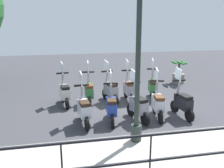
# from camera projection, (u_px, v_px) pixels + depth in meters

# --- Properties ---
(ground_plane) EXTENTS (28.00, 28.00, 0.00)m
(ground_plane) POSITION_uv_depth(u_px,v_px,m) (128.00, 110.00, 8.50)
(ground_plane) COLOR #38383D
(promenade_walkway) EXTENTS (2.20, 20.00, 0.15)m
(promenade_walkway) POSITION_uv_depth(u_px,v_px,m) (164.00, 157.00, 5.50)
(promenade_walkway) COLOR #A39E93
(promenade_walkway) RESTS_ON ground_plane
(fence_railing) EXTENTS (0.04, 16.03, 1.07)m
(fence_railing) POSITION_uv_depth(u_px,v_px,m) (191.00, 147.00, 4.29)
(fence_railing) COLOR black
(fence_railing) RESTS_ON promenade_walkway
(lamp_post_near) EXTENTS (0.26, 0.90, 4.56)m
(lamp_post_near) POSITION_uv_depth(u_px,v_px,m) (138.00, 58.00, 5.59)
(lamp_post_near) COLOR #232D28
(lamp_post_near) RESTS_ON promenade_walkway
(potted_palm) EXTENTS (1.06, 0.66, 1.05)m
(potted_palm) POSITION_uv_depth(u_px,v_px,m) (179.00, 74.00, 11.96)
(potted_palm) COLOR slate
(potted_palm) RESTS_ON ground_plane
(scooter_near_0) EXTENTS (1.23, 0.44, 1.54)m
(scooter_near_0) POSITION_uv_depth(u_px,v_px,m) (182.00, 102.00, 7.81)
(scooter_near_0) COLOR black
(scooter_near_0) RESTS_ON ground_plane
(scooter_near_1) EXTENTS (1.23, 0.46, 1.54)m
(scooter_near_1) POSITION_uv_depth(u_px,v_px,m) (158.00, 103.00, 7.73)
(scooter_near_1) COLOR black
(scooter_near_1) RESTS_ON ground_plane
(scooter_near_2) EXTENTS (1.21, 0.52, 1.54)m
(scooter_near_2) POSITION_uv_depth(u_px,v_px,m) (138.00, 106.00, 7.53)
(scooter_near_2) COLOR black
(scooter_near_2) RESTS_ON ground_plane
(scooter_near_3) EXTENTS (1.23, 0.44, 1.54)m
(scooter_near_3) POSITION_uv_depth(u_px,v_px,m) (111.00, 107.00, 7.43)
(scooter_near_3) COLOR black
(scooter_near_3) RESTS_ON ground_plane
(scooter_near_4) EXTENTS (1.23, 0.44, 1.54)m
(scooter_near_4) POSITION_uv_depth(u_px,v_px,m) (84.00, 109.00, 7.24)
(scooter_near_4) COLOR black
(scooter_near_4) RESTS_ON ground_plane
(scooter_far_0) EXTENTS (1.21, 0.51, 1.54)m
(scooter_far_0) POSITION_uv_depth(u_px,v_px,m) (153.00, 87.00, 9.55)
(scooter_far_0) COLOR black
(scooter_far_0) RESTS_ON ground_plane
(scooter_far_1) EXTENTS (1.23, 0.44, 1.54)m
(scooter_far_1) POSITION_uv_depth(u_px,v_px,m) (129.00, 89.00, 9.32)
(scooter_far_1) COLOR black
(scooter_far_1) RESTS_ON ground_plane
(scooter_far_2) EXTENTS (1.20, 0.53, 1.54)m
(scooter_far_2) POSITION_uv_depth(u_px,v_px,m) (110.00, 90.00, 9.18)
(scooter_far_2) COLOR black
(scooter_far_2) RESTS_ON ground_plane
(scooter_far_3) EXTENTS (1.23, 0.44, 1.54)m
(scooter_far_3) POSITION_uv_depth(u_px,v_px,m) (89.00, 91.00, 9.02)
(scooter_far_3) COLOR black
(scooter_far_3) RESTS_ON ground_plane
(scooter_far_4) EXTENTS (1.23, 0.46, 1.54)m
(scooter_far_4) POSITION_uv_depth(u_px,v_px,m) (65.00, 92.00, 8.86)
(scooter_far_4) COLOR black
(scooter_far_4) RESTS_ON ground_plane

